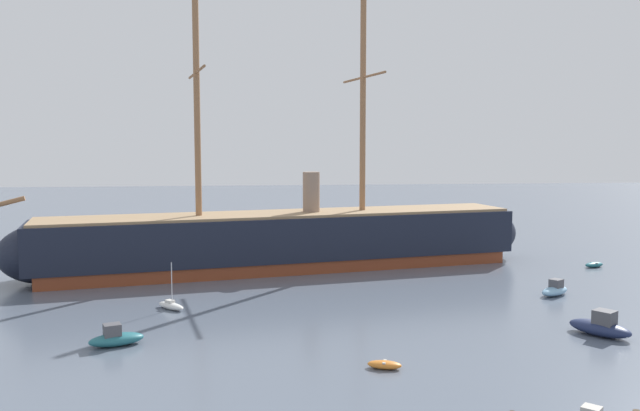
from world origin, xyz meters
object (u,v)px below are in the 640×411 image
dinghy_far_left (67,270)px  dinghy_far_right (594,265)px  tall_ship (284,240)px  sailboat_alongside_bow (171,305)px  motorboat_mid_left (116,338)px  motorboat_alongside_stern (555,290)px  motorboat_mid_right (601,327)px  dinghy_near_centre (385,365)px

dinghy_far_left → dinghy_far_right: (60.61, -3.60, -0.01)m
tall_ship → sailboat_alongside_bow: bearing=-122.5°
motorboat_mid_left → dinghy_far_right: bearing=26.1°
motorboat_alongside_stern → dinghy_far_left: 52.18m
motorboat_mid_right → dinghy_far_right: motorboat_mid_right is taller
sailboat_alongside_bow → motorboat_mid_right: bearing=-19.3°
motorboat_mid_right → dinghy_far_right: 29.43m
tall_ship → motorboat_mid_left: 30.67m
sailboat_alongside_bow → motorboat_alongside_stern: 36.03m
dinghy_near_centre → motorboat_mid_right: (17.85, 5.38, 0.44)m
sailboat_alongside_bow → motorboat_alongside_stern: size_ratio=1.07×
tall_ship → motorboat_mid_left: size_ratio=15.55×
motorboat_mid_right → motorboat_alongside_stern: size_ratio=1.29×
tall_ship → dinghy_far_right: bearing=-4.4°
motorboat_mid_left → motorboat_alongside_stern: motorboat_mid_left is taller
dinghy_near_centre → dinghy_far_left: dinghy_far_left is taller
motorboat_mid_left → sailboat_alongside_bow: size_ratio=1.01×
motorboat_mid_left → motorboat_alongside_stern: (38.81, 11.43, -0.03)m
motorboat_mid_right → sailboat_alongside_bow: size_ratio=1.21×
dinghy_far_left → motorboat_alongside_stern: bearing=-18.6°
motorboat_mid_left → sailboat_alongside_bow: 10.52m
motorboat_mid_left → motorboat_mid_right: 36.20m
dinghy_far_right → motorboat_alongside_stern: bearing=-130.5°
dinghy_near_centre → dinghy_far_left: bearing=129.6°
motorboat_mid_left → dinghy_far_left: bearing=110.8°
motorboat_mid_left → sailboat_alongside_bow: sailboat_alongside_bow is taller
dinghy_near_centre → dinghy_far_right: bearing=44.7°
motorboat_mid_left → dinghy_far_left: motorboat_mid_left is taller
motorboat_mid_left → motorboat_alongside_stern: 40.46m
motorboat_mid_left → motorboat_mid_right: motorboat_mid_right is taller
tall_ship → motorboat_mid_left: tall_ship is taller
tall_ship → motorboat_mid_right: (22.45, -28.81, -2.71)m
motorboat_mid_right → dinghy_far_right: (13.80, 25.99, -0.41)m
tall_ship → sailboat_alongside_bow: tall_ship is taller
sailboat_alongside_bow → motorboat_alongside_stern: sailboat_alongside_bow is taller
tall_ship → dinghy_far_right: (36.25, -2.82, -3.11)m
dinghy_near_centre → motorboat_mid_left: size_ratio=0.57×
tall_ship → dinghy_far_right: 36.50m
dinghy_near_centre → motorboat_mid_right: size_ratio=0.48×
tall_ship → motorboat_alongside_stern: tall_ship is taller
dinghy_near_centre → motorboat_mid_left: bearing=159.4°
motorboat_alongside_stern → motorboat_mid_left: bearing=-163.6°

